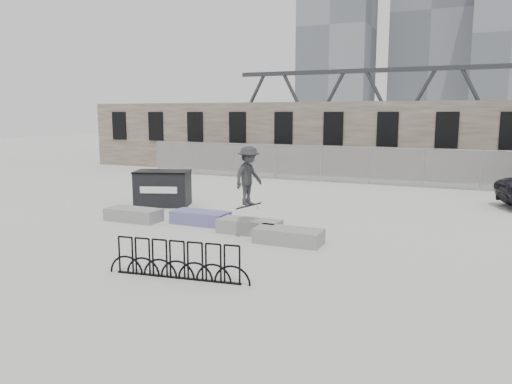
# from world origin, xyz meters

# --- Properties ---
(ground) EXTENTS (120.00, 120.00, 0.00)m
(ground) POSITION_xyz_m (0.00, 0.00, 0.00)
(ground) COLOR beige
(ground) RESTS_ON ground
(stone_wall) EXTENTS (36.00, 2.58, 4.50)m
(stone_wall) POSITION_xyz_m (0.00, 16.24, 2.26)
(stone_wall) COLOR brown
(stone_wall) RESTS_ON ground
(chainlink_fence) EXTENTS (22.06, 0.06, 2.02)m
(chainlink_fence) POSITION_xyz_m (-0.00, 12.50, 1.04)
(chainlink_fence) COLOR gray
(chainlink_fence) RESTS_ON ground
(planter_far_left) EXTENTS (2.00, 0.90, 0.45)m
(planter_far_left) POSITION_xyz_m (-3.14, -0.24, 0.24)
(planter_far_left) COLOR gray
(planter_far_left) RESTS_ON ground
(planter_center_left) EXTENTS (2.00, 0.90, 0.45)m
(planter_center_left) POSITION_xyz_m (-0.67, 0.27, 0.24)
(planter_center_left) COLOR #333195
(planter_center_left) RESTS_ON ground
(planter_center_right) EXTENTS (2.00, 0.90, 0.45)m
(planter_center_right) POSITION_xyz_m (1.46, -0.26, 0.24)
(planter_center_right) COLOR gray
(planter_center_right) RESTS_ON ground
(planter_offset) EXTENTS (2.00, 0.90, 0.45)m
(planter_offset) POSITION_xyz_m (3.05, -0.96, 0.24)
(planter_offset) COLOR gray
(planter_offset) RESTS_ON ground
(dumpster) EXTENTS (2.55, 2.02, 1.46)m
(dumpster) POSITION_xyz_m (-3.88, 2.69, 0.74)
(dumpster) COLOR black
(dumpster) RESTS_ON ground
(bike_rack) EXTENTS (3.57, 0.50, 0.90)m
(bike_rack) POSITION_xyz_m (1.78, -4.99, 0.44)
(bike_rack) COLOR black
(bike_rack) RESTS_ON ground
(skyline_towers) EXTENTS (58.00, 28.00, 48.00)m
(skyline_towers) POSITION_xyz_m (-1.01, 93.81, 20.79)
(skyline_towers) COLOR slate
(skyline_towers) RESTS_ON ground
(truss_bridge) EXTENTS (70.00, 3.00, 9.80)m
(truss_bridge) POSITION_xyz_m (10.00, 55.00, 4.13)
(truss_bridge) COLOR #2D3033
(truss_bridge) RESTS_ON ground
(skateboarder) EXTENTS (0.90, 1.27, 1.94)m
(skateboarder) POSITION_xyz_m (1.73, -0.93, 1.95)
(skateboarder) COLOR #2A2A2D
(skateboarder) RESTS_ON ground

